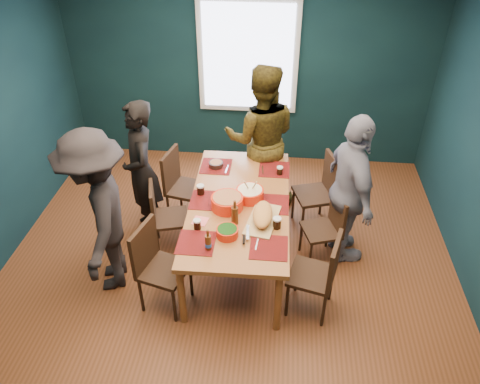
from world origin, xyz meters
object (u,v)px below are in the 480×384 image
object	(u,v)px
person_right	(350,192)
person_near_left	(99,214)
chair_left_far	(179,181)
chair_left_mid	(162,213)
chair_right_far	(322,187)
chair_right_near	(322,271)
person_back	(261,138)
bowl_herbs	(227,232)
chair_right_mid	(329,224)
bowl_dumpling	(250,194)
cutting_board	(263,216)
chair_left_near	(155,261)
bowl_salad	(227,202)
dining_table	(239,208)
person_far_left	(142,171)

from	to	relation	value
person_right	person_near_left	xyz separation A→B (m)	(-2.47, -0.65, 0.02)
chair_left_far	person_near_left	xyz separation A→B (m)	(-0.53, -1.13, 0.35)
person_near_left	chair_left_mid	bearing A→B (deg)	127.57
chair_right_far	person_right	size ratio (longest dim) A/B	0.55
chair_right_near	person_back	distance (m)	1.97
bowl_herbs	person_near_left	bearing A→B (deg)	176.54
chair_right_mid	bowl_dumpling	xyz separation A→B (m)	(-0.86, -0.03, 0.36)
chair_right_near	person_right	distance (m)	0.97
cutting_board	chair_right_mid	bearing A→B (deg)	40.22
chair_left_near	person_right	size ratio (longest dim) A/B	0.54
chair_left_mid	chair_right_far	size ratio (longest dim) A/B	0.90
bowl_salad	cutting_board	bearing A→B (deg)	-26.36
dining_table	person_far_left	bearing A→B (deg)	159.04
person_near_left	chair_right_mid	bearing A→B (deg)	90.39
chair_right_far	person_far_left	bearing A→B (deg)	169.75
chair_left_near	person_far_left	distance (m)	1.23
chair_right_far	bowl_salad	xyz separation A→B (m)	(-1.02, -0.79, 0.30)
chair_left_far	bowl_dumpling	world-z (taller)	bowl_dumpling
chair_left_near	chair_right_near	distance (m)	1.59
dining_table	chair_right_near	size ratio (longest dim) A/B	2.24
bowl_salad	person_far_left	bearing A→B (deg)	153.50
chair_right_mid	person_far_left	distance (m)	2.17
chair_left_near	person_back	xyz separation A→B (m)	(0.90, 1.83, 0.38)
chair_left_mid	chair_right_mid	distance (m)	1.83
chair_right_far	bowl_herbs	bearing A→B (deg)	-146.09
chair_left_far	cutting_board	bearing A→B (deg)	-29.73
bowl_dumpling	dining_table	bearing A→B (deg)	-143.34
chair_left_far	chair_left_mid	xyz separation A→B (m)	(-0.08, -0.57, -0.05)
bowl_salad	bowl_dumpling	world-z (taller)	bowl_dumpling
chair_left_near	cutting_board	size ratio (longest dim) A/B	1.39
person_far_left	person_near_left	distance (m)	0.90
chair_left_mid	bowl_salad	world-z (taller)	bowl_salad
person_near_left	chair_right_near	bearing A→B (deg)	70.82
bowl_salad	bowl_dumpling	size ratio (longest dim) A/B	1.13
chair_right_far	cutting_board	distance (m)	1.21
chair_right_far	chair_right_near	size ratio (longest dim) A/B	1.02
chair_right_mid	person_back	distance (m)	1.37
chair_right_far	person_near_left	distance (m)	2.54
chair_right_mid	cutting_board	xyz separation A→B (m)	(-0.70, -0.39, 0.36)
bowl_herbs	bowl_dumpling	bearing A→B (deg)	75.15
chair_left_near	bowl_herbs	bearing A→B (deg)	29.20
chair_left_mid	chair_left_near	xyz separation A→B (m)	(0.12, -0.81, 0.05)
person_back	chair_right_mid	bearing A→B (deg)	125.60
chair_right_mid	chair_left_mid	bearing A→B (deg)	161.72
chair_right_mid	person_right	bearing A→B (deg)	4.27
chair_left_near	chair_right_far	distance (m)	2.17
person_far_left	dining_table	bearing A→B (deg)	46.95
bowl_herbs	cutting_board	xyz separation A→B (m)	(0.32, 0.25, 0.02)
chair_left_far	person_back	size ratio (longest dim) A/B	0.50
chair_right_near	chair_left_far	bearing A→B (deg)	155.43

